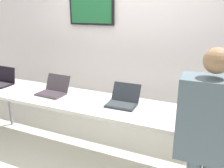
# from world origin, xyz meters

# --- Properties ---
(ground) EXTENTS (8.00, 8.00, 0.04)m
(ground) POSITION_xyz_m (0.00, 0.00, -0.02)
(ground) COLOR silver
(back_wall) EXTENTS (8.00, 0.11, 2.76)m
(back_wall) POSITION_xyz_m (-0.01, 1.13, 1.39)
(back_wall) COLOR silver
(back_wall) RESTS_ON ground
(workbench) EXTENTS (3.78, 0.70, 0.79)m
(workbench) POSITION_xyz_m (0.00, 0.00, 0.74)
(workbench) COLOR #B4B0A7
(workbench) RESTS_ON ground
(laptop_station_0) EXTENTS (0.38, 0.29, 0.25)m
(laptop_station_0) POSITION_xyz_m (-1.65, 0.05, 0.85)
(laptop_station_0) COLOR black
(laptop_station_0) RESTS_ON workbench
(laptop_station_1) EXTENTS (0.38, 0.34, 0.23)m
(laptop_station_1) POSITION_xyz_m (-0.70, 0.03, 0.84)
(laptop_station_1) COLOR #3C363A
(laptop_station_1) RESTS_ON workbench
(laptop_station_2) EXTENTS (0.35, 0.35, 0.22)m
(laptop_station_2) POSITION_xyz_m (0.28, 0.07, 0.84)
(laptop_station_2) COLOR #20252B
(laptop_station_2) RESTS_ON workbench
(laptop_station_3) EXTENTS (0.39, 0.33, 0.23)m
(laptop_station_3) POSITION_xyz_m (1.23, 0.04, 0.84)
(laptop_station_3) COLOR black
(laptop_station_3) RESTS_ON workbench
(person) EXTENTS (0.45, 0.59, 1.63)m
(person) POSITION_xyz_m (1.23, -0.62, 0.98)
(person) COLOR #4A5A62
(person) RESTS_ON ground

